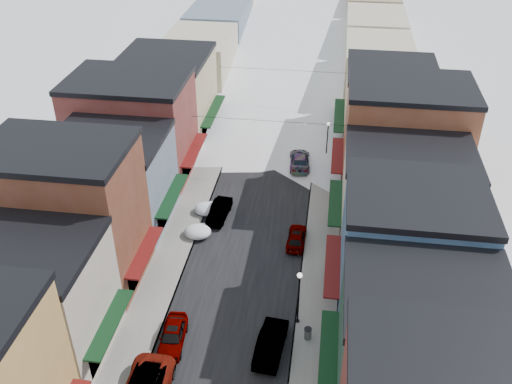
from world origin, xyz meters
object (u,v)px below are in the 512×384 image
(car_silver_sedan, at_px, (173,336))
(trash_can, at_px, (308,333))
(streetlamp_near, at_px, (299,292))
(car_green_sedan, at_px, (271,342))
(car_dark_hatch, at_px, (219,211))

(car_silver_sedan, height_order, trash_can, car_silver_sedan)
(car_silver_sedan, height_order, streetlamp_near, streetlamp_near)
(car_green_sedan, height_order, streetlamp_near, streetlamp_near)
(car_silver_sedan, distance_m, car_green_sedan, 7.27)
(car_dark_hatch, relative_size, streetlamp_near, 0.92)
(car_dark_hatch, distance_m, streetlamp_near, 15.85)
(car_silver_sedan, relative_size, streetlamp_near, 0.91)
(trash_can, distance_m, streetlamp_near, 3.16)
(car_green_sedan, relative_size, trash_can, 5.25)
(streetlamp_near, bearing_deg, car_silver_sedan, -159.56)
(trash_can, relative_size, streetlamp_near, 0.20)
(car_dark_hatch, height_order, streetlamp_near, streetlamp_near)
(car_dark_hatch, height_order, trash_can, car_dark_hatch)
(car_silver_sedan, xyz_separation_m, streetlamp_near, (8.97, 3.34, 2.46))
(car_green_sedan, relative_size, streetlamp_near, 1.05)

